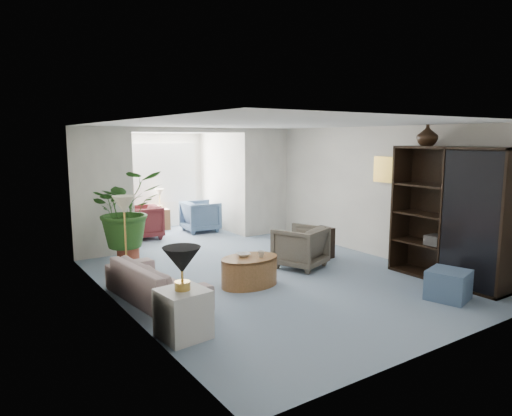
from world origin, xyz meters
TOP-DOWN VIEW (x-y plane):
  - floor at (0.00, 0.00)m, footprint 6.00×6.00m
  - sunroom_floor at (0.00, 4.10)m, footprint 2.60×2.60m
  - back_pier_left at (-1.90, 3.00)m, footprint 1.20×0.12m
  - back_pier_right at (1.90, 3.00)m, footprint 1.20×0.12m
  - back_header at (0.00, 3.00)m, footprint 2.60×0.12m
  - window_pane at (0.00, 5.18)m, footprint 2.20×0.02m
  - window_blinds at (0.00, 5.15)m, footprint 2.20×0.02m
  - framed_picture at (2.46, -0.10)m, footprint 0.04×0.50m
  - sofa at (-2.00, 0.16)m, footprint 0.92×1.94m
  - end_table at (-2.20, -1.19)m, footprint 0.57×0.57m
  - table_lamp at (-2.20, -1.19)m, footprint 0.44×0.44m
  - floor_lamp at (-2.08, 1.20)m, footprint 0.36×0.36m
  - coffee_table at (-0.54, -0.02)m, footprint 1.08×1.08m
  - coffee_bowl at (-0.59, 0.08)m, footprint 0.24×0.24m
  - coffee_cup at (-0.39, -0.12)m, footprint 0.12×0.12m
  - wingback_chair at (0.77, 0.34)m, footprint 1.02×1.04m
  - side_table_dark at (1.47, 0.64)m, footprint 0.50×0.40m
  - entertainment_cabinet at (2.23, -1.59)m, footprint 0.52×1.94m
  - cabinet_urn at (2.23, -1.09)m, footprint 0.34×0.34m
  - ottoman at (1.49, -2.12)m, footprint 0.65×0.65m
  - plant_pot at (-1.70, 2.26)m, footprint 0.40×0.40m
  - house_plant at (-1.70, 2.26)m, footprint 1.26×1.09m
  - sunroom_chair_blue at (0.75, 4.18)m, footprint 0.88×0.86m
  - sunroom_chair_maroon at (-0.75, 4.18)m, footprint 0.89×0.87m
  - sunroom_table at (0.00, 4.93)m, footprint 0.45×0.36m
  - shelf_clutter at (2.18, -1.71)m, footprint 0.30×0.84m

SIDE VIEW (x-z plane):
  - floor at x=0.00m, z-range 0.00..0.00m
  - sunroom_floor at x=0.00m, z-range 0.00..0.00m
  - plant_pot at x=-1.70m, z-range 0.00..0.32m
  - ottoman at x=1.49m, z-range 0.00..0.42m
  - coffee_table at x=-0.54m, z-range 0.00..0.45m
  - sunroom_table at x=0.00m, z-range 0.00..0.52m
  - sofa at x=-2.00m, z-range 0.00..0.55m
  - end_table at x=-2.20m, z-range 0.00..0.57m
  - side_table_dark at x=1.47m, z-range 0.00..0.58m
  - wingback_chair at x=0.77m, z-range 0.00..0.73m
  - sunroom_chair_blue at x=0.75m, z-range 0.00..0.75m
  - sunroom_chair_maroon at x=-0.75m, z-range 0.00..0.76m
  - coffee_bowl at x=-0.59m, z-range 0.45..0.50m
  - coffee_cup at x=-0.39m, z-range 0.45..0.55m
  - table_lamp at x=-2.20m, z-range 0.77..1.07m
  - house_plant at x=-1.70m, z-range 0.32..1.72m
  - entertainment_cabinet at x=2.23m, z-range 0.00..2.15m
  - shelf_clutter at x=2.18m, z-range 0.56..1.62m
  - back_pier_left at x=-1.90m, z-range 0.00..2.50m
  - back_pier_right at x=1.90m, z-range 0.00..2.50m
  - floor_lamp at x=-2.08m, z-range 1.11..1.39m
  - window_pane at x=0.00m, z-range 0.65..2.15m
  - window_blinds at x=0.00m, z-range 0.65..2.15m
  - framed_picture at x=2.46m, z-range 1.50..1.90m
  - cabinet_urn at x=2.23m, z-range 2.15..2.50m
  - back_header at x=0.00m, z-range 2.40..2.50m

